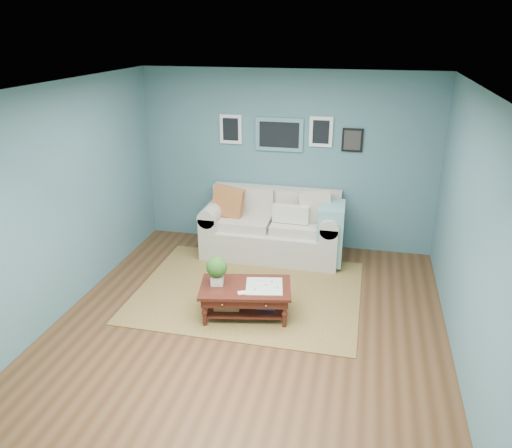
% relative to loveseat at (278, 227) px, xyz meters
% --- Properties ---
extents(room_shell, '(5.00, 5.02, 2.70)m').
position_rel_loveseat_xyz_m(room_shell, '(0.03, -1.97, 0.92)').
color(room_shell, brown).
rests_on(room_shell, ground).
extents(area_rug, '(2.88, 2.31, 0.01)m').
position_rel_loveseat_xyz_m(area_rug, '(-0.16, -1.24, -0.43)').
color(area_rug, brown).
rests_on(area_rug, ground).
extents(loveseat, '(2.09, 0.95, 1.07)m').
position_rel_loveseat_xyz_m(loveseat, '(0.00, 0.00, 0.00)').
color(loveseat, beige).
rests_on(loveseat, ground).
extents(coffee_table, '(1.17, 0.82, 0.75)m').
position_rel_loveseat_xyz_m(coffee_table, '(-0.12, -1.82, -0.10)').
color(coffee_table, '#351511').
rests_on(coffee_table, ground).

